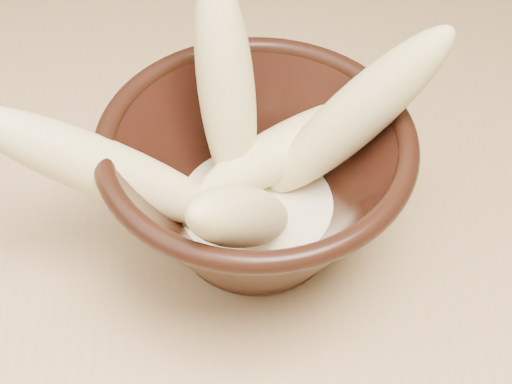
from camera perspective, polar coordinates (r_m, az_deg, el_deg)
table at (r=0.67m, az=-15.50°, el=-5.96°), size 1.20×0.80×0.75m
bowl at (r=0.51m, az=0.00°, el=0.76°), size 0.22×0.22×0.12m
milk_puddle at (r=0.54m, az=0.00°, el=-1.36°), size 0.12×0.12×0.02m
banana_upright at (r=0.51m, az=-2.40°, el=8.34°), size 0.05×0.11×0.17m
banana_left at (r=0.49m, az=-11.92°, el=1.77°), size 0.19×0.06×0.14m
banana_right at (r=0.50m, az=7.82°, el=5.99°), size 0.14×0.05×0.17m
banana_across at (r=0.54m, az=2.91°, el=3.65°), size 0.17×0.11×0.05m
banana_front at (r=0.46m, az=-1.13°, el=-1.98°), size 0.11×0.12×0.13m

